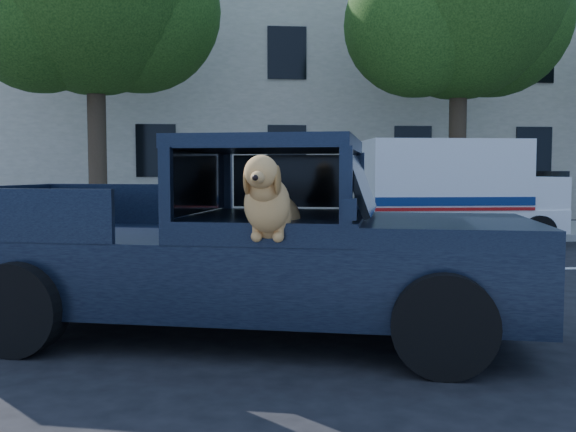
# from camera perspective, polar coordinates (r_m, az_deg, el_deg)

# --- Properties ---
(ground) EXTENTS (120.00, 120.00, 0.00)m
(ground) POSITION_cam_1_polar(r_m,az_deg,el_deg) (6.62, 2.84, -9.75)
(ground) COLOR black
(ground) RESTS_ON ground
(far_sidewalk) EXTENTS (60.00, 4.00, 0.15)m
(far_sidewalk) POSITION_cam_1_polar(r_m,az_deg,el_deg) (15.66, -2.19, -1.49)
(far_sidewalk) COLOR gray
(far_sidewalk) RESTS_ON ground
(lane_stripes) EXTENTS (21.60, 0.14, 0.01)m
(lane_stripes) POSITION_cam_1_polar(r_m,az_deg,el_deg) (10.32, 11.06, -4.81)
(lane_stripes) COLOR silver
(lane_stripes) RESTS_ON ground
(street_tree_mid) EXTENTS (6.00, 5.20, 8.60)m
(street_tree_mid) POSITION_cam_1_polar(r_m,az_deg,el_deg) (17.57, 15.10, 17.49)
(street_tree_mid) COLOR #332619
(street_tree_mid) RESTS_ON ground
(building_main) EXTENTS (26.00, 6.00, 9.00)m
(building_main) POSITION_cam_1_polar(r_m,az_deg,el_deg) (23.39, 4.13, 11.18)
(building_main) COLOR beige
(building_main) RESTS_ON ground
(pickup_truck) EXTENTS (5.61, 3.38, 1.88)m
(pickup_truck) POSITION_cam_1_polar(r_m,az_deg,el_deg) (6.19, -4.43, -4.72)
(pickup_truck) COLOR black
(pickup_truck) RESTS_ON ground
(mail_truck) EXTENTS (4.09, 2.11, 2.23)m
(mail_truck) POSITION_cam_1_polar(r_m,az_deg,el_deg) (14.22, 14.52, 1.46)
(mail_truck) COLOR silver
(mail_truck) RESTS_ON ground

